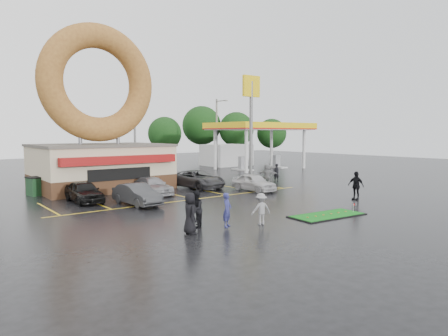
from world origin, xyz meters
TOP-DOWN VIEW (x-y plane):
  - ground at (0.00, 0.00)m, footprint 120.00×120.00m
  - donut_shop at (-3.00, 12.97)m, footprint 10.20×8.70m
  - gas_station at (20.00, 20.94)m, footprint 12.30×13.65m
  - shell_sign at (13.00, 12.00)m, footprint 2.20×0.36m
  - streetlight_mid at (4.00, 20.92)m, footprint 0.40×2.21m
  - streetlight_right at (16.00, 21.92)m, footprint 0.40×2.21m
  - tree_far_a at (26.00, 30.00)m, footprint 5.60×5.60m
  - tree_far_b at (32.00, 28.00)m, footprint 4.90×4.90m
  - tree_far_c at (22.00, 34.00)m, footprint 6.30×6.30m
  - tree_far_d at (14.00, 32.00)m, footprint 4.90×4.90m
  - car_black at (-6.44, 6.97)m, footprint 1.76×4.21m
  - car_dgrey at (-4.12, 3.83)m, footprint 1.76×4.26m
  - car_silver at (-1.18, 7.29)m, footprint 1.81×4.38m
  - car_grey at (3.39, 8.00)m, footprint 3.01×5.56m
  - car_white at (5.97, 3.82)m, footprint 1.65×4.07m
  - person_blue at (-3.29, -4.41)m, footprint 0.73×0.66m
  - person_blackjkt at (-4.59, -3.58)m, footprint 1.11×1.10m
  - person_hoodie at (-1.67, -5.11)m, footprint 1.15×0.85m
  - person_bystander at (-5.50, -4.45)m, footprint 0.77×1.02m
  - person_cameraman at (8.68, -3.66)m, footprint 0.54×1.18m
  - person_walker_near at (9.58, 6.01)m, footprint 1.47×1.75m
  - person_walker_far at (11.89, 7.12)m, footprint 0.66×0.47m
  - dumpster at (-7.86, 12.22)m, footprint 2.00×1.53m
  - putting_green at (2.71, -5.85)m, footprint 4.58×2.31m

SIDE VIEW (x-z plane):
  - ground at x=0.00m, z-range 0.00..0.00m
  - putting_green at x=2.71m, z-range -0.24..0.31m
  - car_silver at x=-1.18m, z-range 0.00..1.27m
  - dumpster at x=-7.86m, z-range 0.00..1.30m
  - car_dgrey at x=-4.12m, z-range 0.00..1.37m
  - car_white at x=5.97m, z-range 0.00..1.39m
  - car_black at x=-6.44m, z-range 0.00..1.42m
  - car_grey at x=3.39m, z-range 0.00..1.48m
  - person_hoodie at x=-1.67m, z-range 0.00..1.60m
  - person_blue at x=-3.29m, z-range 0.00..1.68m
  - person_walker_far at x=11.89m, z-range 0.00..1.70m
  - person_blackjkt at x=-4.59m, z-range 0.00..1.81m
  - person_walker_near at x=9.58m, z-range 0.00..1.89m
  - person_bystander at x=-5.50m, z-range 0.00..1.89m
  - person_cameraman at x=8.68m, z-range 0.00..1.98m
  - gas_station at x=20.00m, z-range 0.75..6.65m
  - donut_shop at x=-3.00m, z-range -2.29..11.21m
  - tree_far_b at x=32.00m, z-range 1.03..8.03m
  - tree_far_d at x=14.00m, z-range 1.03..8.03m
  - streetlight_mid at x=4.00m, z-range 0.28..9.28m
  - streetlight_right at x=16.00m, z-range 0.28..9.28m
  - tree_far_a at x=26.00m, z-range 1.18..9.18m
  - tree_far_c at x=22.00m, z-range 1.34..10.34m
  - shell_sign at x=13.00m, z-range 2.08..12.68m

